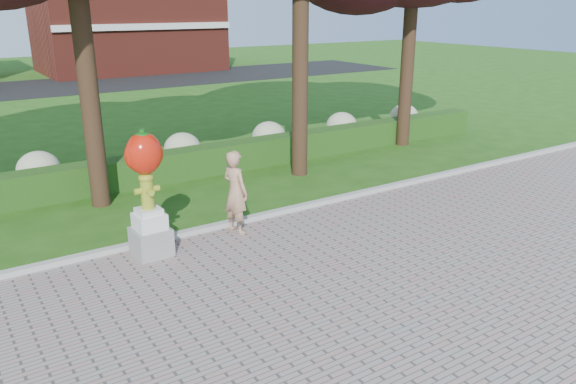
# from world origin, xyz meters

# --- Properties ---
(ground) EXTENTS (100.00, 100.00, 0.00)m
(ground) POSITION_xyz_m (0.00, 0.00, 0.00)
(ground) COLOR #254F13
(ground) RESTS_ON ground
(curb) EXTENTS (40.00, 0.18, 0.15)m
(curb) POSITION_xyz_m (0.00, 3.00, 0.07)
(curb) COLOR #ADADA5
(curb) RESTS_ON ground
(lawn_hedge) EXTENTS (24.00, 0.70, 0.80)m
(lawn_hedge) POSITION_xyz_m (0.00, 7.00, 0.40)
(lawn_hedge) COLOR #173E11
(lawn_hedge) RESTS_ON ground
(hydrangea_row) EXTENTS (20.10, 1.10, 0.99)m
(hydrangea_row) POSITION_xyz_m (0.57, 8.00, 0.55)
(hydrangea_row) COLOR #B7BA8E
(hydrangea_row) RESTS_ON ground
(street) EXTENTS (50.00, 8.00, 0.02)m
(street) POSITION_xyz_m (0.00, 28.00, 0.01)
(street) COLOR black
(street) RESTS_ON ground
(building_right) EXTENTS (12.00, 8.00, 6.40)m
(building_right) POSITION_xyz_m (8.00, 34.00, 3.20)
(building_right) COLOR maroon
(building_right) RESTS_ON ground
(hydrant_sculpture) EXTENTS (0.72, 0.70, 2.47)m
(hydrant_sculpture) POSITION_xyz_m (-2.00, 2.50, 1.35)
(hydrant_sculpture) COLOR gray
(hydrant_sculpture) RESTS_ON walkway
(woman) EXTENTS (0.57, 0.73, 1.78)m
(woman) POSITION_xyz_m (-0.09, 2.60, 0.93)
(woman) COLOR tan
(woman) RESTS_ON walkway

